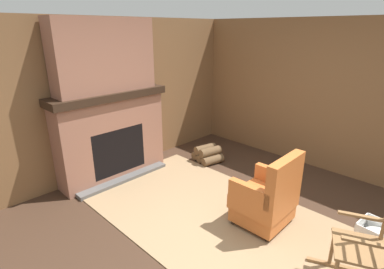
% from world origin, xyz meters
% --- Properties ---
extents(ground_plane, '(14.00, 14.00, 0.00)m').
position_xyz_m(ground_plane, '(0.00, 0.00, 0.00)').
color(ground_plane, '#3D281C').
extents(wood_panel_wall_left, '(0.06, 5.83, 2.44)m').
position_xyz_m(wood_panel_wall_left, '(-2.65, 0.00, 1.22)').
color(wood_panel_wall_left, brown).
rests_on(wood_panel_wall_left, ground).
extents(wood_panel_wall_back, '(5.83, 0.09, 2.44)m').
position_xyz_m(wood_panel_wall_back, '(0.04, 2.64, 1.22)').
color(wood_panel_wall_back, brown).
rests_on(wood_panel_wall_back, ground).
extents(fireplace_hearth, '(0.61, 1.81, 1.38)m').
position_xyz_m(fireplace_hearth, '(-2.40, 0.00, 0.69)').
color(fireplace_hearth, '#93604C').
rests_on(fireplace_hearth, ground).
extents(chimney_breast, '(0.35, 1.50, 1.03)m').
position_xyz_m(chimney_breast, '(-2.41, 0.00, 1.90)').
color(chimney_breast, '#93604C').
rests_on(chimney_breast, fireplace_hearth).
extents(area_rug, '(3.66, 2.00, 0.01)m').
position_xyz_m(area_rug, '(-0.47, 0.26, 0.01)').
color(area_rug, '#997A56').
rests_on(area_rug, ground).
extents(armchair, '(0.61, 0.66, 0.94)m').
position_xyz_m(armchair, '(0.02, 0.58, 0.35)').
color(armchair, '#C6662D').
rests_on(armchair, ground).
extents(rocking_chair, '(0.91, 0.71, 1.24)m').
position_xyz_m(rocking_chair, '(1.15, 0.35, 0.42)').
color(rocking_chair, olive).
rests_on(rocking_chair, ground).
extents(firewood_stack, '(0.54, 0.49, 0.28)m').
position_xyz_m(firewood_stack, '(-1.71, 1.47, 0.13)').
color(firewood_stack, brown).
rests_on(firewood_stack, ground).
extents(laundry_basket, '(0.48, 0.36, 0.30)m').
position_xyz_m(laundry_basket, '(1.15, 1.04, 0.15)').
color(laundry_basket, white).
rests_on(laundry_basket, ground).
extents(oil_lamp_vase, '(0.11, 0.11, 0.27)m').
position_xyz_m(oil_lamp_vase, '(-2.45, -0.65, 1.48)').
color(oil_lamp_vase, '#B24C42').
rests_on(oil_lamp_vase, fireplace_hearth).
extents(storage_case, '(0.17, 0.24, 0.14)m').
position_xyz_m(storage_case, '(-2.45, 0.30, 1.45)').
color(storage_case, brown).
rests_on(storage_case, fireplace_hearth).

